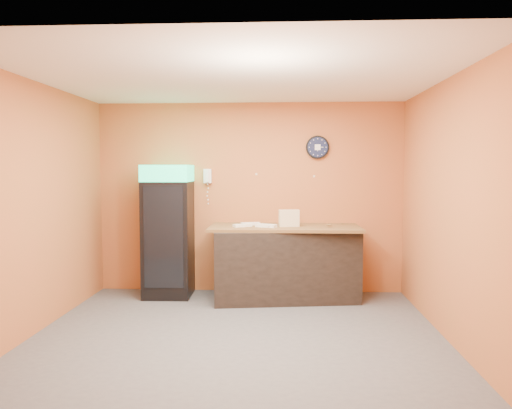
{
  "coord_description": "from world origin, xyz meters",
  "views": [
    {
      "loc": [
        0.48,
        -5.38,
        1.83
      ],
      "look_at": [
        0.17,
        0.6,
        1.4
      ],
      "focal_mm": 35.0,
      "sensor_mm": 36.0,
      "label": 1
    }
  ],
  "objects": [
    {
      "name": "wall_clock",
      "position": [
        1.0,
        1.97,
        2.14
      ],
      "size": [
        0.34,
        0.06,
        0.34
      ],
      "color": "black",
      "rests_on": "back_wall"
    },
    {
      "name": "floor",
      "position": [
        0.0,
        0.0,
        0.0
      ],
      "size": [
        4.5,
        4.5,
        0.0
      ],
      "primitive_type": "plane",
      "color": "#47474C",
      "rests_on": "ground"
    },
    {
      "name": "butcher_paper",
      "position": [
        0.52,
        1.56,
        1.01
      ],
      "size": [
        2.09,
        0.95,
        0.04
      ],
      "primitive_type": "cube",
      "rotation": [
        0.0,
        0.0,
        0.01
      ],
      "color": "brown",
      "rests_on": "prep_counter"
    },
    {
      "name": "wall_phone",
      "position": [
        -0.62,
        1.95,
        1.72
      ],
      "size": [
        0.11,
        0.1,
        0.21
      ],
      "color": "white",
      "rests_on": "back_wall"
    },
    {
      "name": "back_wall",
      "position": [
        0.0,
        2.0,
        1.4
      ],
      "size": [
        4.5,
        0.02,
        2.8
      ],
      "primitive_type": "cube",
      "color": "#B75F33",
      "rests_on": "floor"
    },
    {
      "name": "sub_roll_stack",
      "position": [
        0.58,
        1.5,
        1.15
      ],
      "size": [
        0.29,
        0.16,
        0.23
      ],
      "rotation": [
        0.0,
        0.0,
        0.23
      ],
      "color": "beige",
      "rests_on": "butcher_paper"
    },
    {
      "name": "left_wall",
      "position": [
        -2.25,
        0.0,
        1.4
      ],
      "size": [
        0.02,
        4.0,
        2.8
      ],
      "primitive_type": "cube",
      "color": "#B75F33",
      "rests_on": "floor"
    },
    {
      "name": "wrapped_sandwich_right",
      "position": [
        0.03,
        1.64,
        1.05
      ],
      "size": [
        0.28,
        0.18,
        0.04
      ],
      "primitive_type": "cube",
      "rotation": [
        0.0,
        0.0,
        0.31
      ],
      "color": "white",
      "rests_on": "butcher_paper"
    },
    {
      "name": "kitchen_tool",
      "position": [
        0.6,
        1.6,
        1.06
      ],
      "size": [
        0.06,
        0.06,
        0.06
      ],
      "primitive_type": "cylinder",
      "color": "silver",
      "rests_on": "butcher_paper"
    },
    {
      "name": "right_wall",
      "position": [
        2.25,
        0.0,
        1.4
      ],
      "size": [
        0.02,
        4.0,
        2.8
      ],
      "primitive_type": "cube",
      "color": "#B75F33",
      "rests_on": "floor"
    },
    {
      "name": "ceiling",
      "position": [
        0.0,
        0.0,
        2.8
      ],
      "size": [
        4.5,
        4.0,
        0.02
      ],
      "primitive_type": "cube",
      "color": "white",
      "rests_on": "back_wall"
    },
    {
      "name": "wrapped_sandwich_left",
      "position": [
        -0.06,
        1.44,
        1.05
      ],
      "size": [
        0.27,
        0.22,
        0.04
      ],
      "primitive_type": "cube",
      "rotation": [
        0.0,
        0.0,
        0.56
      ],
      "color": "white",
      "rests_on": "butcher_paper"
    },
    {
      "name": "wrapped_sandwich_mid",
      "position": [
        0.26,
        1.41,
        1.05
      ],
      "size": [
        0.31,
        0.23,
        0.04
      ],
      "primitive_type": "cube",
      "rotation": [
        0.0,
        0.0,
        -0.45
      ],
      "color": "white",
      "rests_on": "butcher_paper"
    },
    {
      "name": "prep_counter",
      "position": [
        0.52,
        1.56,
        0.5
      ],
      "size": [
        2.08,
        1.15,
        0.99
      ],
      "primitive_type": "cube",
      "rotation": [
        0.0,
        0.0,
        0.14
      ],
      "color": "black",
      "rests_on": "floor"
    },
    {
      "name": "beverage_cooler",
      "position": [
        -1.15,
        1.61,
        0.92
      ],
      "size": [
        0.68,
        0.69,
        1.88
      ],
      "rotation": [
        0.0,
        0.0,
        0.03
      ],
      "color": "black",
      "rests_on": "floor"
    }
  ]
}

